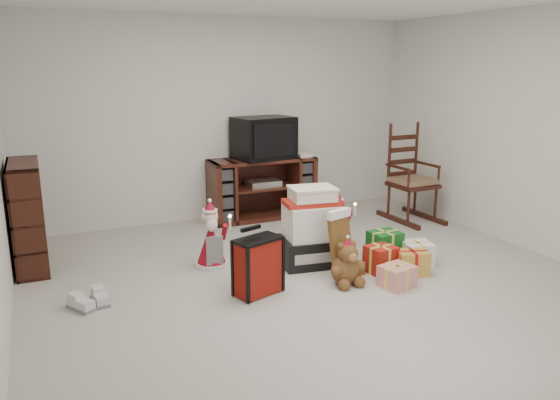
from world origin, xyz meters
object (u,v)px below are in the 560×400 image
at_px(gift_pile, 312,232).
at_px(crt_television, 264,138).
at_px(bookshelf, 28,218).
at_px(red_suitcase, 258,266).
at_px(teddy_bear, 346,266).
at_px(santa_figurine, 337,226).
at_px(sneaker_pair, 91,301).
at_px(tv_stand, 262,188).
at_px(gift_cluster, 399,258).
at_px(mrs_claus_figurine, 211,241).
at_px(rocking_chair, 410,186).

height_order(gift_pile, crt_television, crt_television).
distance_m(bookshelf, red_suitcase, 2.33).
bearing_deg(teddy_bear, santa_figurine, 64.64).
bearing_deg(sneaker_pair, crt_television, 17.68).
height_order(tv_stand, gift_pile, tv_stand).
relative_size(gift_pile, crt_television, 0.98).
distance_m(teddy_bear, gift_cluster, 0.63).
height_order(teddy_bear, gift_cluster, teddy_bear).
distance_m(gift_cluster, crt_television, 2.48).
bearing_deg(gift_pile, red_suitcase, -140.29).
height_order(santa_figurine, gift_cluster, santa_figurine).
distance_m(bookshelf, sneaker_pair, 1.32).
bearing_deg(red_suitcase, bookshelf, 121.17).
bearing_deg(tv_stand, bookshelf, -165.47).
xyz_separation_m(bookshelf, mrs_claus_figurine, (1.59, -0.70, -0.24)).
height_order(bookshelf, santa_figurine, bookshelf).
distance_m(rocking_chair, teddy_bear, 2.40).
height_order(red_suitcase, santa_figurine, santa_figurine).
height_order(tv_stand, sneaker_pair, tv_stand).
height_order(tv_stand, santa_figurine, tv_stand).
relative_size(rocking_chair, red_suitcase, 2.13).
bearing_deg(sneaker_pair, gift_cluster, -29.29).
height_order(bookshelf, mrs_claus_figurine, bookshelf).
distance_m(bookshelf, gift_pile, 2.73).
xyz_separation_m(rocking_chair, crt_television, (-1.65, 0.82, 0.60)).
distance_m(tv_stand, mrs_claus_figurine, 1.81).
distance_m(rocking_chair, gift_cluster, 1.92).
relative_size(bookshelf, red_suitcase, 1.75).
bearing_deg(bookshelf, red_suitcase, -40.68).
xyz_separation_m(gift_pile, crt_television, (0.23, 1.75, 0.69)).
xyz_separation_m(rocking_chair, red_suitcase, (-2.64, -1.40, -0.17)).
bearing_deg(rocking_chair, teddy_bear, -142.45).
bearing_deg(mrs_claus_figurine, gift_cluster, -28.60).
height_order(gift_pile, santa_figurine, gift_pile).
bearing_deg(crt_television, rocking_chair, -35.84).
relative_size(tv_stand, santa_figurine, 2.15).
distance_m(sneaker_pair, crt_television, 3.15).
bearing_deg(rocking_chair, sneaker_pair, -167.11).
height_order(red_suitcase, mrs_claus_figurine, mrs_claus_figurine).
xyz_separation_m(santa_figurine, crt_television, (-0.25, 1.41, 0.79)).
xyz_separation_m(mrs_claus_figurine, sneaker_pair, (-1.18, -0.48, -0.21)).
bearing_deg(gift_pile, mrs_claus_figurine, 167.41).
xyz_separation_m(teddy_bear, santa_figurine, (0.44, 0.93, 0.07)).
bearing_deg(teddy_bear, red_suitcase, 171.41).
height_order(santa_figurine, crt_television, crt_television).
bearing_deg(red_suitcase, teddy_bear, -26.75).
xyz_separation_m(santa_figurine, sneaker_pair, (-2.58, -0.47, -0.19)).
bearing_deg(bookshelf, gift_pile, -22.57).
height_order(bookshelf, rocking_chair, rocking_chair).
bearing_deg(sneaker_pair, gift_pile, -17.78).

